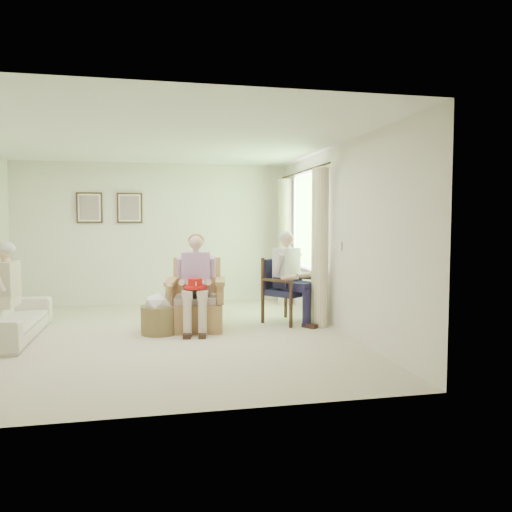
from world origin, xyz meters
name	(u,v)px	position (x,y,z in m)	size (l,w,h in m)	color
floor	(158,337)	(0.00, 0.00, 0.00)	(5.50, 5.50, 0.00)	#C2B49C
back_wall	(155,234)	(0.00, 2.75, 1.30)	(5.00, 0.04, 2.60)	silver
front_wall	(161,252)	(0.00, -2.75, 1.30)	(5.00, 0.04, 2.60)	silver
right_wall	(336,238)	(2.50, 0.00, 1.30)	(0.04, 5.50, 2.60)	silver
ceiling	(156,139)	(0.00, 0.00, 2.60)	(5.00, 5.50, 0.02)	white
window	(308,218)	(2.46, 1.20, 1.58)	(0.13, 2.50, 1.63)	#2D6B23
curtain_left	(320,248)	(2.33, 0.22, 1.15)	(0.34, 0.34, 2.30)	beige
curtain_right	(285,242)	(2.33, 2.18, 1.15)	(0.34, 0.34, 2.30)	beige
framed_print_left	(89,208)	(-1.15, 2.71, 1.78)	(0.45, 0.05, 0.55)	#382114
framed_print_right	(130,208)	(-0.45, 2.71, 1.78)	(0.45, 0.05, 0.55)	#382114
wicker_armchair	(196,307)	(0.54, 0.39, 0.32)	(0.78, 0.78, 1.00)	#AC8251
wood_armchair	(287,287)	(1.95, 0.65, 0.53)	(0.62, 0.59, 0.96)	black
sofa	(6,317)	(-1.95, 0.31, 0.29)	(0.78, 1.99, 0.58)	silver
person_wicker	(196,276)	(0.54, 0.25, 0.78)	(0.40, 0.62, 1.33)	beige
person_dark	(290,271)	(1.95, 0.49, 0.80)	(0.40, 0.62, 1.36)	#1C1938
person_sofa	(2,286)	(-1.95, 0.17, 0.71)	(0.42, 0.62, 1.25)	beige
red_hat	(195,285)	(0.50, 0.05, 0.68)	(0.31, 0.31, 0.14)	red
hatbox	(159,313)	(0.02, 0.17, 0.28)	(0.59, 0.59, 0.72)	tan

